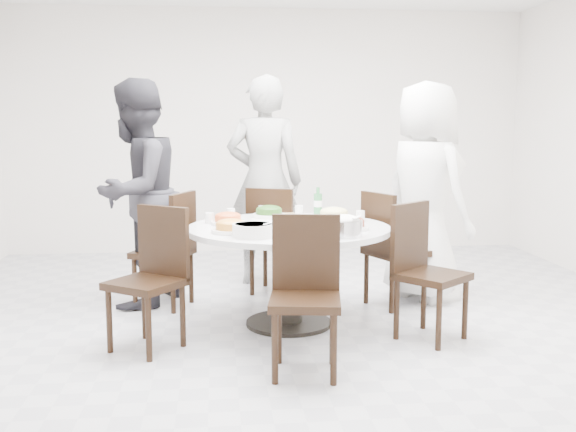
{
  "coord_description": "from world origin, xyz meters",
  "views": [
    {
      "loc": [
        -0.61,
        -4.88,
        1.52
      ],
      "look_at": [
        -0.08,
        0.04,
        0.82
      ],
      "focal_mm": 42.0,
      "sensor_mm": 36.0,
      "label": 1
    }
  ],
  "objects": [
    {
      "name": "wall_back",
      "position": [
        0.0,
        3.0,
        1.4
      ],
      "size": [
        6.0,
        0.01,
        2.8
      ],
      "primitive_type": "cube",
      "color": "white",
      "rests_on": "ground"
    },
    {
      "name": "chair_nw",
      "position": [
        -1.05,
        0.62,
        0.47
      ],
      "size": [
        0.55,
        0.55,
        0.95
      ],
      "primitive_type": "cube",
      "rotation": [
        0.0,
        0.0,
        4.32
      ],
      "color": "black",
      "rests_on": "floor"
    },
    {
      "name": "tea_cups",
      "position": [
        -0.08,
        0.59,
        0.79
      ],
      "size": [
        0.07,
        0.07,
        0.08
      ],
      "primitive_type": "cylinder",
      "color": "white",
      "rests_on": "dining_table"
    },
    {
      "name": "chair_n",
      "position": [
        -0.08,
        0.98,
        0.47
      ],
      "size": [
        0.56,
        0.56,
        0.95
      ],
      "primitive_type": "cube",
      "rotation": [
        0.0,
        0.0,
        2.72
      ],
      "color": "black",
      "rests_on": "floor"
    },
    {
      "name": "chair_ne",
      "position": [
        0.86,
        0.44,
        0.47
      ],
      "size": [
        0.55,
        0.55,
        0.95
      ],
      "primitive_type": "cube",
      "rotation": [
        0.0,
        0.0,
        1.98
      ],
      "color": "black",
      "rests_on": "floor"
    },
    {
      "name": "dish_orange",
      "position": [
        -0.52,
        0.14,
        0.78
      ],
      "size": [
        0.25,
        0.25,
        0.07
      ],
      "primitive_type": "cylinder",
      "color": "white",
      "rests_on": "dining_table"
    },
    {
      "name": "dining_table",
      "position": [
        -0.08,
        -0.01,
        0.38
      ],
      "size": [
        1.5,
        1.5,
        0.75
      ],
      "primitive_type": "cylinder",
      "color": "white",
      "rests_on": "floor"
    },
    {
      "name": "chair_s",
      "position": [
        -0.09,
        -1.0,
        0.47
      ],
      "size": [
        0.48,
        0.48,
        0.95
      ],
      "primitive_type": "cube",
      "rotation": [
        0.0,
        0.0,
        6.13
      ],
      "color": "black",
      "rests_on": "floor"
    },
    {
      "name": "dish_greens",
      "position": [
        -0.19,
        0.49,
        0.78
      ],
      "size": [
        0.27,
        0.27,
        0.07
      ],
      "primitive_type": "cylinder",
      "color": "white",
      "rests_on": "dining_table"
    },
    {
      "name": "soup_bowl",
      "position": [
        -0.36,
        -0.42,
        0.79
      ],
      "size": [
        0.28,
        0.28,
        0.09
      ],
      "primitive_type": "cylinder",
      "color": "white",
      "rests_on": "dining_table"
    },
    {
      "name": "dish_pale",
      "position": [
        0.31,
        0.3,
        0.79
      ],
      "size": [
        0.28,
        0.28,
        0.08
      ],
      "primitive_type": "cylinder",
      "color": "white",
      "rests_on": "dining_table"
    },
    {
      "name": "wall_front",
      "position": [
        0.0,
        -3.0,
        1.4
      ],
      "size": [
        6.0,
        0.01,
        2.8
      ],
      "primitive_type": "cube",
      "color": "white",
      "rests_on": "ground"
    },
    {
      "name": "diner_middle",
      "position": [
        -0.16,
        1.36,
        0.97
      ],
      "size": [
        0.77,
        0.57,
        1.94
      ],
      "primitive_type": "imported",
      "rotation": [
        0.0,
        0.0,
        2.99
      ],
      "color": "black",
      "rests_on": "floor"
    },
    {
      "name": "diner_left",
      "position": [
        -1.26,
        0.7,
        0.93
      ],
      "size": [
        1.02,
        1.12,
        1.86
      ],
      "primitive_type": "imported",
      "rotation": [
        0.0,
        0.0,
        4.27
      ],
      "color": "#222227",
      "rests_on": "floor"
    },
    {
      "name": "rice_bowl",
      "position": [
        0.24,
        -0.46,
        0.8
      ],
      "size": [
        0.25,
        0.25,
        0.11
      ],
      "primitive_type": "cylinder",
      "color": "silver",
      "rests_on": "dining_table"
    },
    {
      "name": "chair_se",
      "position": [
        0.87,
        -0.44,
        0.47
      ],
      "size": [
        0.59,
        0.59,
        0.95
      ],
      "primitive_type": "cube",
      "rotation": [
        0.0,
        0.0,
        6.97
      ],
      "color": "black",
      "rests_on": "floor"
    },
    {
      "name": "dish_redbrown",
      "position": [
        0.33,
        -0.2,
        0.78
      ],
      "size": [
        0.28,
        0.28,
        0.07
      ],
      "primitive_type": "cylinder",
      "color": "white",
      "rests_on": "dining_table"
    },
    {
      "name": "diner_right",
      "position": [
        1.15,
        0.63,
        0.93
      ],
      "size": [
        0.93,
        1.07,
        1.85
      ],
      "primitive_type": "imported",
      "rotation": [
        0.0,
        0.0,
        2.03
      ],
      "color": "white",
      "rests_on": "floor"
    },
    {
      "name": "dish_tofu",
      "position": [
        -0.51,
        -0.25,
        0.79
      ],
      "size": [
        0.28,
        0.28,
        0.07
      ],
      "primitive_type": "cylinder",
      "color": "white",
      "rests_on": "dining_table"
    },
    {
      "name": "chopsticks",
      "position": [
        -0.1,
        0.63,
        0.76
      ],
      "size": [
        0.24,
        0.04,
        0.01
      ],
      "primitive_type": null,
      "color": "tan",
      "rests_on": "dining_table"
    },
    {
      "name": "beverage_bottle",
      "position": [
        0.22,
        0.51,
        0.87
      ],
      "size": [
        0.07,
        0.07,
        0.24
      ],
      "primitive_type": "cylinder",
      "color": "#2F7741",
      "rests_on": "dining_table"
    },
    {
      "name": "chair_sw",
      "position": [
        -1.08,
        -0.45,
        0.47
      ],
      "size": [
        0.59,
        0.59,
        0.95
      ],
      "primitive_type": "cube",
      "rotation": [
        0.0,
        0.0,
        5.65
      ],
      "color": "black",
      "rests_on": "floor"
    },
    {
      "name": "floor",
      "position": [
        0.0,
        0.0,
        0.0
      ],
      "size": [
        6.0,
        6.0,
        0.01
      ],
      "primitive_type": "cube",
      "color": "#B8B8BD",
      "rests_on": "ground"
    }
  ]
}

